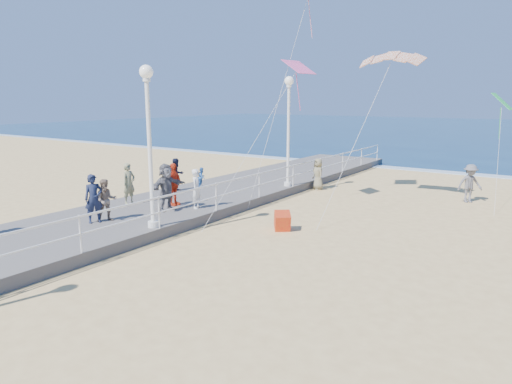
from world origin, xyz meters
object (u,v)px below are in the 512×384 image
Objects in this scene: spectator_0 at (94,199)px; spectator_5 at (166,187)px; beach_walker_c at (318,174)px; box_kite at (282,223)px; spectator_6 at (129,184)px; lamp_post_mid at (149,130)px; beach_walker_a at (470,184)px; spectator_3 at (173,184)px; spectator_1 at (106,200)px; lamp_post_far at (289,120)px; woman_holding_toddler at (197,189)px; spectator_7 at (177,175)px; toddler_held at (202,177)px.

spectator_0 is 2.83m from spectator_5.
spectator_0 is at bearing 164.20° from spectator_5.
box_kite is at bearing -36.63° from beach_walker_c.
spectator_6 is (-1.27, 2.63, -0.00)m from spectator_0.
lamp_post_mid reaches higher than beach_walker_a.
spectator_3 is 2.89× the size of box_kite.
spectator_1 is 0.82× the size of spectator_5.
lamp_post_far is 7.37m from box_kite.
woman_holding_toddler is at bearing 3.04° from spectator_0.
spectator_1 is at bearing -154.52° from spectator_7.
spectator_5 reaches higher than woman_holding_toddler.
woman_holding_toddler is 3.71m from spectator_7.
beach_walker_a is (8.27, 8.94, -0.76)m from toddler_held.
lamp_post_far is 6.85× the size of toddler_held.
spectator_5 is (-1.34, -7.02, -2.34)m from lamp_post_far.
beach_walker_a is at bearing -58.41° from toddler_held.
woman_holding_toddler is 1.19m from spectator_5.
spectator_1 is at bearing -166.09° from beach_walker_a.
beach_walker_c is at bearing 86.10° from lamp_post_mid.
lamp_post_mid reaches higher than beach_walker_c.
spectator_1 reaches higher than beach_walker_a.
spectator_3 is (-1.11, -0.17, 0.08)m from woman_holding_toddler.
lamp_post_far is (0.00, 9.00, 0.00)m from lamp_post_mid.
spectator_1 is at bearing 165.86° from spectator_5.
spectator_0 is at bearing -157.31° from spectator_7.
spectator_1 reaches higher than beach_walker_c.
woman_holding_toddler is 0.96× the size of beach_walker_c.
woman_holding_toddler is 8.08m from beach_walker_c.
woman_holding_toddler is 3.95m from spectator_0.
woman_holding_toddler is 2.02× the size of toddler_held.
spectator_6 is (-2.95, -1.16, -0.39)m from toddler_held.
spectator_1 is at bearing -101.64° from lamp_post_far.
beach_walker_c is (-7.10, -1.13, -0.06)m from beach_walker_a.
spectator_3 reaches higher than spectator_6.
lamp_post_far is at bearing -34.69° from spectator_7.
toddler_held is at bearing 1.93° from spectator_0.
spectator_3 is at bearing 88.42° from toddler_held.
toddler_held is at bearing -113.27° from spectator_7.
lamp_post_far is 3.48m from beach_walker_c.
spectator_5 is at bearing 18.06° from spectator_1.
lamp_post_far is 3.12× the size of spectator_6.
woman_holding_toddler is 1.13m from spectator_3.
lamp_post_far reaches higher than spectator_3.
spectator_5 is 3.07× the size of box_kite.
spectator_7 is at bearing 36.37° from spectator_3.
spectator_3 is at bearing 27.90° from spectator_1.
lamp_post_far reaches higher than spectator_6.
lamp_post_mid is 11.25m from beach_walker_c.
spectator_3 is at bearing 25.73° from spectator_5.
lamp_post_far is 3.07× the size of spectator_3.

